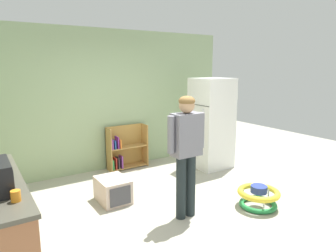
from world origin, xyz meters
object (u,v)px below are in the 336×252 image
Objects in this scene: white_cup at (4,160)px; orange_cup at (16,196)px; baby_walker at (258,196)px; pet_carrier at (113,190)px; banana_bunch at (3,172)px; standing_person at (186,146)px; refrigerator at (211,123)px; bookshelf at (124,150)px.

orange_cup is at bearing -90.68° from white_cup.
baby_walker is at bearing 1.02° from orange_cup.
banana_bunch is (-1.44, -0.59, 0.75)m from pet_carrier.
banana_bunch reaches higher than baby_walker.
orange_cup is at bearing -169.03° from standing_person.
orange_cup is at bearing -88.11° from banana_bunch.
refrigerator reaches higher than bookshelf.
white_cup is (-3.10, 1.11, 0.79)m from baby_walker.
white_cup is (-3.72, -0.67, 0.06)m from refrigerator.
banana_bunch is 0.38m from white_cup.
bookshelf is 1.41× the size of baby_walker.
white_cup is at bearing -171.48° from pet_carrier.
standing_person is at bearing 10.97° from orange_cup.
refrigerator is at bearing 70.69° from baby_walker.
pet_carrier is (-2.32, -0.46, -0.71)m from refrigerator.
standing_person is (-1.68, -1.43, 0.10)m from refrigerator.
baby_walker is 6.36× the size of orange_cup.
standing_person is at bearing -20.48° from white_cup.
standing_person reaches higher than banana_bunch.
bookshelf is at bearing 149.90° from refrigerator.
standing_person is at bearing -10.48° from banana_bunch.
pet_carrier is at bearing 8.52° from white_cup.
baby_walker is 3.82× the size of banana_bunch.
refrigerator is 18.74× the size of white_cup.
baby_walker is 1.09× the size of pet_carrier.
refrigerator is 3.90m from banana_bunch.
standing_person is (-0.18, -2.30, 0.62)m from bookshelf.
baby_walker is 3.21m from orange_cup.
orange_cup is (0.03, -0.78, 0.02)m from banana_bunch.
refrigerator is at bearing 15.56° from banana_bunch.
white_cup is at bearing 159.52° from standing_person.
white_cup is at bearing 83.99° from banana_bunch.
bookshelf is 8.95× the size of orange_cup.
bookshelf is (-1.50, 0.87, -0.52)m from refrigerator.
banana_bunch is at bearing 91.89° from orange_cup.
bookshelf is 1.54× the size of pet_carrier.
refrigerator is 11.24× the size of banana_bunch.
refrigerator is 3.22× the size of pet_carrier.
baby_walker is 3.31m from banana_bunch.
standing_person is 10.37× the size of banana_bunch.
orange_cup is at bearing -178.98° from baby_walker.
refrigerator is 2.09× the size of bookshelf.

